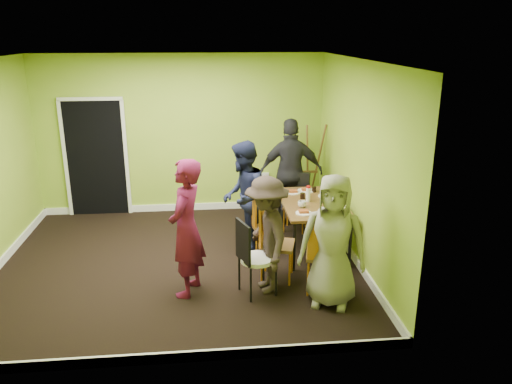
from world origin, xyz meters
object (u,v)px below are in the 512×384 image
chair_front_end (324,250)px  person_left_near (267,235)px  blue_bottle (333,202)px  orange_bottle (309,195)px  chair_left_near (271,237)px  person_front_end (333,241)px  dining_table (313,205)px  person_back_end (291,173)px  person_standing (186,228)px  chair_bentwood (252,254)px  chair_back_end (297,189)px  chair_left_far (259,219)px  easel (306,170)px  person_left_far (243,197)px  thermos (308,195)px

chair_front_end → person_left_near: bearing=179.4°
blue_bottle → orange_bottle: (-0.23, 0.58, -0.07)m
chair_left_near → person_front_end: (0.63, -0.71, 0.23)m
dining_table → person_left_near: bearing=-125.3°
person_left_near → person_back_end: size_ratio=0.83×
person_standing → person_front_end: 1.76m
dining_table → orange_bottle: 0.24m
person_standing → person_back_end: (1.66, 2.21, 0.04)m
chair_bentwood → chair_back_end: bearing=136.6°
chair_left_far → chair_front_end: bearing=14.3°
easel → chair_left_near: bearing=-111.2°
orange_bottle → person_left_far: (-1.01, -0.14, 0.04)m
easel → person_left_far: bearing=-129.7°
blue_bottle → chair_back_end: bearing=102.2°
orange_bottle → person_left_far: person_left_far is taller
chair_left_near → person_back_end: (0.59, 1.93, 0.32)m
chair_front_end → person_left_far: (-0.89, 1.41, 0.24)m
chair_front_end → orange_bottle: chair_front_end is taller
thermos → person_left_far: person_left_far is taller
chair_back_end → person_back_end: bearing=-40.2°
dining_table → easel: (0.20, 1.54, 0.11)m
thermos → blue_bottle: size_ratio=0.93×
blue_bottle → person_left_near: 1.32m
thermos → person_left_near: (-0.76, -1.20, -0.11)m
chair_left_near → person_left_near: 0.36m
thermos → person_front_end: bearing=-91.2°
blue_bottle → chair_bentwood: bearing=-143.4°
blue_bottle → person_standing: (-2.02, -0.78, 0.00)m
thermos → person_left_near: size_ratio=0.14×
dining_table → thermos: thermos is taller
chair_left_near → person_back_end: person_back_end is taller
orange_bottle → person_back_end: (-0.13, 0.85, 0.11)m
person_left_far → person_back_end: size_ratio=0.92×
chair_left_far → chair_bentwood: chair_bentwood is taller
chair_back_end → easel: 0.69m
thermos → blue_bottle: bearing=-54.6°
orange_bottle → person_standing: bearing=-142.9°
chair_left_far → person_left_near: 1.18m
thermos → blue_bottle: (0.28, -0.39, 0.01)m
chair_front_end → person_standing: bearing=-173.5°
orange_bottle → person_back_end: person_back_end is taller
dining_table → chair_bentwood: 1.64m
blue_bottle → person_front_end: bearing=-104.5°
chair_front_end → blue_bottle: chair_front_end is taller
easel → person_front_end: 3.13m
dining_table → thermos: size_ratio=7.22×
easel → chair_back_end: bearing=-112.6°
person_left_far → person_left_near: person_left_far is taller
chair_bentwood → blue_bottle: bearing=106.7°
chair_left_far → person_left_far: size_ratio=0.55×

